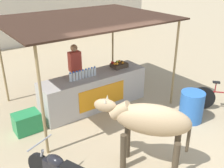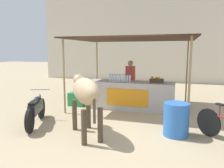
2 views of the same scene
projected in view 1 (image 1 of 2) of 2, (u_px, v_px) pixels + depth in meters
The scene contains 10 objects.
ground_plane at pixel (148, 145), 5.80m from camera, with size 60.00×60.00×0.00m, color tan.
stall_counter at pixel (94, 91), 7.23m from camera, with size 3.00×0.82×0.96m.
stall_awning at pixel (86, 21), 6.68m from camera, with size 4.20×3.20×2.43m.
water_bottle_row at pixel (83, 74), 6.76m from camera, with size 0.79×0.07×0.25m.
fruit_crate at pixel (119, 65), 7.52m from camera, with size 0.44×0.32×0.18m.
vendor_behind_counter at pixel (75, 71), 7.55m from camera, with size 0.34×0.22×1.65m.
cooler_box at pixel (27, 122), 6.22m from camera, with size 0.60×0.44×0.48m, color #268C4C.
water_barrel at pixel (191, 107), 6.59m from camera, with size 0.59×0.59×0.79m, color blue.
cow at pixel (149, 121), 4.79m from camera, with size 1.42×1.65×1.44m.
bicycle_leaning at pixel (222, 99), 7.06m from camera, with size 1.14×1.26×0.85m.
Camera 1 is at (-3.40, -3.37, 3.64)m, focal length 42.00 mm.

